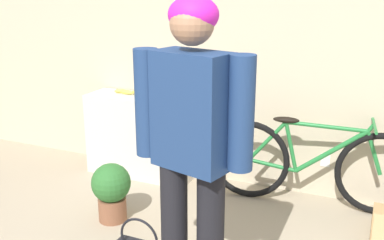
{
  "coord_description": "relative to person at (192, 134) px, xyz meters",
  "views": [
    {
      "loc": [
        0.96,
        -1.27,
        1.84
      ],
      "look_at": [
        0.02,
        0.86,
        1.13
      ],
      "focal_mm": 42.0,
      "sensor_mm": 36.0,
      "label": 1
    }
  ],
  "objects": [
    {
      "name": "bicycle",
      "position": [
        0.45,
        1.5,
        -0.67
      ],
      "size": [
        1.79,
        0.46,
        0.78
      ],
      "rotation": [
        0.0,
        0.0,
        0.11
      ],
      "color": "black",
      "rests_on": "ground_plane"
    },
    {
      "name": "person",
      "position": [
        0.0,
        0.0,
        0.0
      ],
      "size": [
        0.69,
        0.32,
        1.79
      ],
      "rotation": [
        0.0,
        0.0,
        -0.25
      ],
      "color": "black",
      "rests_on": "ground_plane"
    },
    {
      "name": "potted_plant",
      "position": [
        -0.97,
        0.6,
        -0.78
      ],
      "size": [
        0.32,
        0.32,
        0.48
      ],
      "color": "brown",
      "rests_on": "ground_plane"
    },
    {
      "name": "banana",
      "position": [
        -1.38,
        1.55,
        -0.23
      ],
      "size": [
        0.3,
        0.09,
        0.04
      ],
      "color": "#EAD64C",
      "rests_on": "side_shelf"
    },
    {
      "name": "side_shelf",
      "position": [
        -1.22,
        1.51,
        -0.65
      ],
      "size": [
        1.07,
        0.38,
        0.8
      ],
      "color": "beige",
      "rests_on": "ground_plane"
    },
    {
      "name": "wall_back",
      "position": [
        -0.02,
        1.75,
        0.25
      ],
      "size": [
        8.0,
        0.07,
        2.6
      ],
      "color": "beige",
      "rests_on": "ground_plane"
    }
  ]
}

